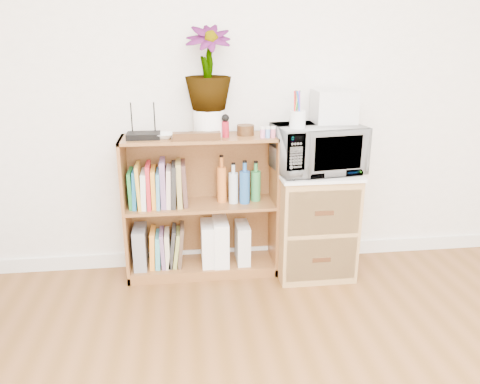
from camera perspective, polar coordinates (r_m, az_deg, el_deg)
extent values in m
cube|color=white|center=(3.44, 1.22, -7.44)|extent=(4.00, 0.02, 0.10)
cube|color=brown|center=(3.12, -4.74, -1.83)|extent=(1.00, 0.30, 0.95)
cube|color=#9E7542|center=(3.21, 8.92, -3.81)|extent=(0.50, 0.45, 0.70)
imported|color=silver|center=(3.04, 9.46, 5.24)|extent=(0.59, 0.44, 0.30)
cylinder|color=silver|center=(2.89, 7.03, 8.77)|extent=(0.10, 0.10, 0.11)
cube|color=silver|center=(3.11, 11.39, 10.20)|extent=(0.26, 0.22, 0.21)
cube|color=black|center=(2.97, -11.68, 6.74)|extent=(0.20, 0.14, 0.04)
imported|color=white|center=(2.95, -9.26, 6.77)|extent=(0.13, 0.13, 0.03)
cylinder|color=white|center=(2.99, -3.79, 8.41)|extent=(0.19, 0.19, 0.16)
imported|color=#347A30|center=(2.95, -3.93, 14.84)|extent=(0.28, 0.28, 0.51)
cube|color=#381E0F|center=(2.88, -5.31, 6.79)|extent=(0.29, 0.07, 0.05)
cylinder|color=maroon|center=(2.95, -1.77, 7.64)|extent=(0.04, 0.04, 0.10)
cylinder|color=#341E0E|center=(3.01, 0.68, 7.56)|extent=(0.11, 0.11, 0.06)
cube|color=pink|center=(2.94, 3.41, 7.12)|extent=(0.10, 0.04, 0.05)
cube|color=gray|center=(3.23, -12.04, -6.54)|extent=(0.08, 0.22, 0.28)
cube|color=white|center=(3.21, -3.91, -6.24)|extent=(0.09, 0.23, 0.29)
cube|color=white|center=(3.21, -2.39, -6.00)|extent=(0.10, 0.25, 0.31)
cube|color=silver|center=(3.23, 0.30, -6.17)|extent=(0.09, 0.22, 0.27)
cube|color=#217E32|center=(3.09, -13.16, 0.36)|extent=(0.02, 0.20, 0.24)
cube|color=#175E8D|center=(3.08, -12.66, 0.48)|extent=(0.04, 0.20, 0.25)
cube|color=gold|center=(3.07, -12.19, 0.81)|extent=(0.03, 0.20, 0.29)
cube|color=silver|center=(3.08, -11.59, 0.40)|extent=(0.04, 0.20, 0.24)
cube|color=red|center=(3.07, -11.02, 0.88)|extent=(0.02, 0.20, 0.29)
cube|color=gold|center=(3.07, -10.45, 0.57)|extent=(0.03, 0.20, 0.25)
cube|color=teal|center=(3.07, -9.91, 0.48)|extent=(0.03, 0.20, 0.24)
cube|color=slate|center=(3.06, -9.35, 1.11)|extent=(0.03, 0.20, 0.30)
cube|color=beige|center=(3.07, -8.68, 0.67)|extent=(0.04, 0.20, 0.25)
cube|color=#262626|center=(3.06, -8.08, 0.92)|extent=(0.04, 0.20, 0.28)
cube|color=#A6924C|center=(3.06, -7.43, 1.07)|extent=(0.03, 0.20, 0.29)
cube|color=#50342E|center=(3.06, -6.80, 0.99)|extent=(0.04, 0.20, 0.28)
cylinder|color=orange|center=(3.07, -2.21, 1.41)|extent=(0.06, 0.06, 0.31)
cylinder|color=silver|center=(3.08, -0.84, 1.06)|extent=(0.06, 0.06, 0.26)
cylinder|color=#235CA7|center=(3.09, 0.52, 1.24)|extent=(0.07, 0.07, 0.28)
cylinder|color=#328C45|center=(3.10, 1.97, 1.14)|extent=(0.07, 0.07, 0.26)
cube|color=orange|center=(3.23, -10.59, -6.67)|extent=(0.04, 0.19, 0.26)
cube|color=teal|center=(3.23, -9.95, -6.90)|extent=(0.04, 0.19, 0.23)
cube|color=slate|center=(3.23, -9.38, -6.73)|extent=(0.03, 0.19, 0.25)
cube|color=beige|center=(3.23, -8.81, -6.76)|extent=(0.03, 0.19, 0.24)
cube|color=#2B2B2B|center=(3.22, -8.26, -6.52)|extent=(0.06, 0.19, 0.27)
cube|color=olive|center=(3.22, -7.73, -6.69)|extent=(0.06, 0.19, 0.24)
cube|color=#4C3A2B|center=(3.22, -7.23, -6.38)|extent=(0.05, 0.19, 0.28)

